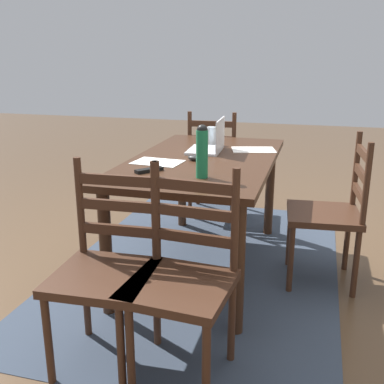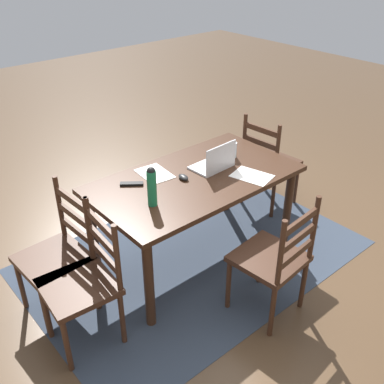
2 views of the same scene
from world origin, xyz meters
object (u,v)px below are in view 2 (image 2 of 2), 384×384
at_px(tv_remote, 132,184).
at_px(chair_right_far, 84,283).
at_px(dining_table, 195,188).
at_px(computer_mouse, 183,177).
at_px(chair_far_head, 274,259).
at_px(chair_left_near, 269,163).
at_px(drinking_glass, 233,150).
at_px(water_bottle, 152,186).
at_px(laptop, 215,162).
at_px(chair_right_near, 58,256).

bearing_deg(tv_remote, chair_right_far, -20.80).
bearing_deg(dining_table, computer_mouse, -18.18).
relative_size(chair_far_head, chair_left_near, 1.00).
relative_size(chair_right_far, computer_mouse, 9.50).
distance_m(chair_far_head, drinking_glass, 1.06).
relative_size(chair_far_head, chair_right_far, 1.00).
xyz_separation_m(chair_right_far, water_bottle, (-0.61, -0.07, 0.46)).
relative_size(drinking_glass, computer_mouse, 1.31).
height_order(dining_table, chair_far_head, chair_far_head).
distance_m(chair_left_near, laptop, 0.98).
bearing_deg(dining_table, drinking_glass, -172.87).
bearing_deg(laptop, chair_right_near, -8.11).
distance_m(chair_right_far, drinking_glass, 1.62).
xyz_separation_m(chair_right_far, tv_remote, (-0.65, -0.39, 0.32)).
xyz_separation_m(water_bottle, computer_mouse, (-0.39, -0.14, -0.13)).
distance_m(chair_right_near, laptop, 1.36).
relative_size(chair_right_far, tv_remote, 5.59).
bearing_deg(dining_table, water_bottle, 13.15).
bearing_deg(chair_left_near, computer_mouse, 7.02).
relative_size(dining_table, water_bottle, 5.56).
bearing_deg(chair_far_head, tv_remote, -66.61).
height_order(chair_far_head, drinking_glass, chair_far_head).
height_order(laptop, computer_mouse, laptop).
distance_m(dining_table, chair_right_near, 1.13).
relative_size(chair_left_near, drinking_glass, 7.27).
bearing_deg(chair_far_head, chair_right_far, -30.08).
relative_size(chair_right_far, laptop, 2.87).
xyz_separation_m(dining_table, chair_right_near, (1.09, -0.18, -0.21)).
height_order(chair_left_near, laptop, laptop).
distance_m(laptop, drinking_glass, 0.27).
xyz_separation_m(chair_right_near, drinking_glass, (-1.56, 0.12, 0.37)).
height_order(computer_mouse, tv_remote, computer_mouse).
xyz_separation_m(chair_far_head, drinking_glass, (-0.46, -0.88, 0.37)).
height_order(chair_right_far, water_bottle, water_bottle).
bearing_deg(tv_remote, dining_table, 102.76).
xyz_separation_m(chair_left_near, tv_remote, (1.54, -0.03, 0.32)).
bearing_deg(chair_far_head, water_bottle, -55.24).
bearing_deg(chair_right_near, chair_right_far, 89.99).
bearing_deg(computer_mouse, water_bottle, 26.71).
bearing_deg(chair_left_near, dining_table, 9.13).
relative_size(chair_far_head, water_bottle, 3.28).
bearing_deg(water_bottle, chair_right_far, 6.43).
distance_m(water_bottle, drinking_glass, 0.97).
height_order(drinking_glass, tv_remote, drinking_glass).
relative_size(dining_table, chair_right_near, 1.70).
height_order(chair_left_near, computer_mouse, chair_left_near).
relative_size(chair_far_head, drinking_glass, 7.27).
xyz_separation_m(dining_table, chair_far_head, (-0.00, 0.82, -0.21)).
relative_size(laptop, tv_remote, 1.95).
distance_m(chair_left_near, tv_remote, 1.57).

